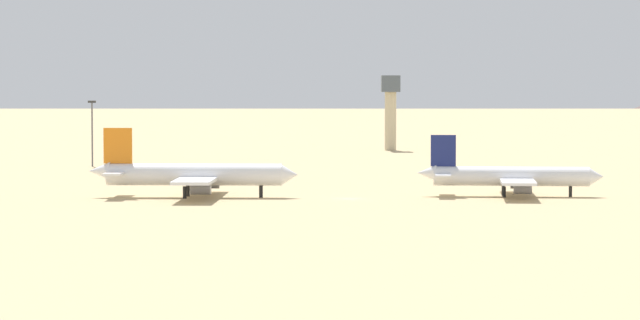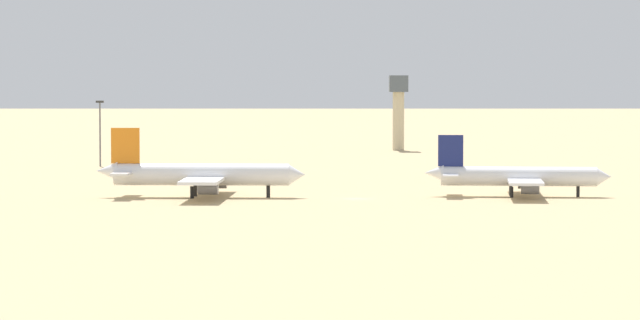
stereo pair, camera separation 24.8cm
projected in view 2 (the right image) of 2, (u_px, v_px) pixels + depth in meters
name	position (u px, v px, depth m)	size (l,w,h in m)	color
ground	(349.00, 199.00, 254.54)	(4000.00, 4000.00, 0.00)	tan
ridge_center	(389.00, 65.00, 1305.28)	(237.81, 219.62, 63.03)	slate
parked_jet_orange_3	(192.00, 175.00, 257.08)	(35.61, 29.89, 11.77)	white
parked_jet_navy_4	(509.00, 176.00, 259.13)	(31.74, 26.79, 10.48)	white
control_tower	(391.00, 105.00, 423.83)	(5.20, 5.20, 20.91)	#C6B793
light_pole_mid	(93.00, 128.00, 347.11)	(1.80, 0.50, 15.03)	#59595E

